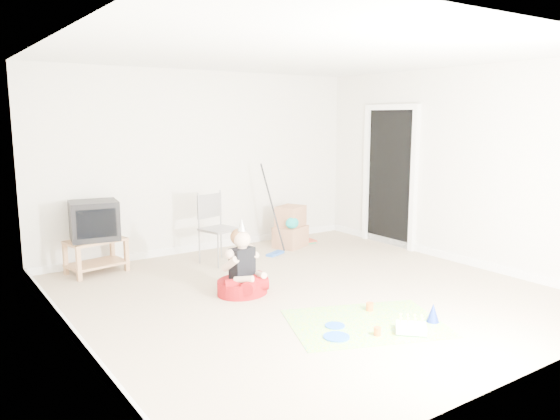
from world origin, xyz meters
TOP-DOWN VIEW (x-y plane):
  - ground at (0.00, 0.00)m, footprint 5.00×5.00m
  - doorway_recess at (2.48, 1.20)m, footprint 0.02×0.90m
  - tv_stand at (-1.71, 2.15)m, footprint 0.76×0.55m
  - crt_tv at (-1.71, 2.15)m, footprint 0.63×0.55m
  - folding_chair at (-0.20, 1.70)m, footprint 0.52×0.50m
  - cardboard_boxes at (1.14, 1.92)m, footprint 0.59×0.56m
  - floor_mop at (0.66, 1.64)m, footprint 0.34×0.40m
  - book_pile at (1.52, 1.98)m, footprint 0.21×0.25m
  - seated_woman at (-0.60, 0.41)m, footprint 0.70×0.70m
  - party_mat at (-0.09, -1.03)m, footprint 1.73×1.50m
  - birthday_cake at (0.09, -1.44)m, footprint 0.35×0.35m
  - blue_plate_near at (-0.38, -0.93)m, footprint 0.22×0.22m
  - blue_plate_far at (-0.54, -1.14)m, footprint 0.33×0.33m
  - orange_cup_near at (0.18, -0.81)m, footprint 0.10×0.10m
  - orange_cup_far at (-0.21, -1.31)m, footprint 0.07×0.07m
  - blue_party_hat at (0.46, -1.37)m, footprint 0.17×0.17m

SIDE VIEW (x-z plane):
  - ground at x=0.00m, z-range 0.00..0.00m
  - party_mat at x=-0.09m, z-range 0.00..0.01m
  - blue_plate_near at x=-0.38m, z-range 0.01..0.02m
  - blue_plate_far at x=-0.54m, z-range 0.01..0.02m
  - book_pile at x=1.52m, z-range 0.00..0.05m
  - birthday_cake at x=0.09m, z-range -0.03..0.11m
  - orange_cup_far at x=-0.21m, z-range 0.01..0.08m
  - orange_cup_near at x=0.18m, z-range 0.01..0.09m
  - blue_party_hat at x=0.46m, z-range 0.01..0.19m
  - seated_woman at x=-0.60m, z-range -0.24..0.62m
  - tv_stand at x=-1.71m, z-range 0.04..0.47m
  - floor_mop at x=0.66m, z-range -0.38..0.90m
  - cardboard_boxes at x=1.14m, z-range -0.01..0.60m
  - folding_chair at x=-0.20m, z-range -0.01..0.94m
  - crt_tv at x=-1.71m, z-range 0.43..0.92m
  - doorway_recess at x=2.48m, z-range 0.00..2.05m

